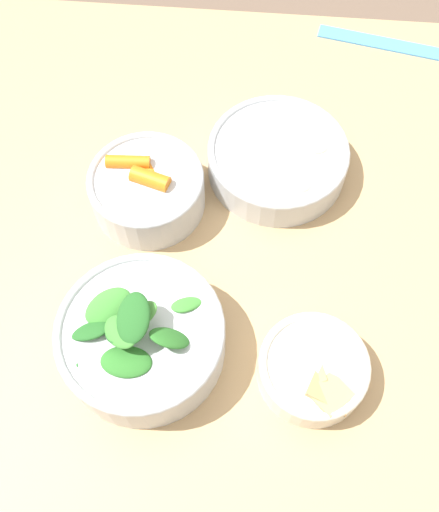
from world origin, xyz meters
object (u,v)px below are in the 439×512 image
bowl_beans_hotdog (278,159)px  bowl_greens (141,337)px  bowl_carrots (147,188)px  bowl_cookies (312,369)px  ruler (414,50)px

bowl_beans_hotdog → bowl_greens: bearing=-117.8°
bowl_carrots → bowl_beans_hotdog: (0.17, 0.07, -0.01)m
bowl_cookies → ruler: size_ratio=0.40×
bowl_greens → bowl_beans_hotdog: size_ratio=0.99×
bowl_greens → bowl_cookies: bowl_greens is taller
bowl_beans_hotdog → bowl_cookies: (0.05, -0.30, 0.00)m
bowl_greens → bowl_beans_hotdog: bearing=62.2°
bowl_carrots → bowl_beans_hotdog: size_ratio=0.79×
bowl_carrots → bowl_beans_hotdog: 0.19m
bowl_beans_hotdog → ruler: bearing=50.4°
bowl_carrots → ruler: 0.52m
bowl_cookies → bowl_greens: bearing=175.3°
bowl_carrots → ruler: bearing=40.5°
bowl_carrots → bowl_beans_hotdog: bowl_carrots is taller
bowl_beans_hotdog → bowl_cookies: 0.31m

